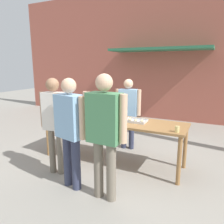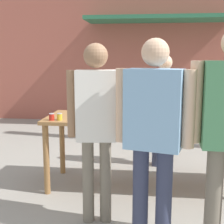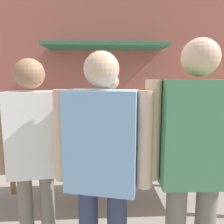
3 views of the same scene
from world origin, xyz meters
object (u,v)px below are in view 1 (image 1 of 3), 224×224
(person_customer_waiting_in_line, at_px, (70,125))
(person_customer_with_cup, at_px, (104,128))
(condiment_jar_mustard, at_px, (50,114))
(food_tray_buns, at_px, (135,121))
(person_customer_holding_hotdog, at_px, (54,117))
(beer_cup, at_px, (177,129))
(person_server_behind_table, at_px, (128,108))
(condiment_jar_ketchup, at_px, (54,114))
(food_tray_sausages, at_px, (86,115))

(person_customer_waiting_in_line, bearing_deg, person_customer_with_cup, -169.91)
(condiment_jar_mustard, distance_m, person_customer_waiting_in_line, 1.42)
(food_tray_buns, distance_m, person_customer_holding_hotdog, 1.48)
(beer_cup, relative_size, person_server_behind_table, 0.06)
(person_customer_with_cup, bearing_deg, beer_cup, -131.04)
(condiment_jar_ketchup, height_order, person_customer_waiting_in_line, person_customer_waiting_in_line)
(food_tray_buns, xyz_separation_m, person_customer_waiting_in_line, (-0.62, -1.17, 0.13))
(food_tray_buns, distance_m, condiment_jar_ketchup, 1.70)
(condiment_jar_mustard, relative_size, beer_cup, 0.81)
(person_server_behind_table, relative_size, person_customer_with_cup, 0.89)
(person_customer_holding_hotdog, relative_size, person_customer_waiting_in_line, 0.99)
(condiment_jar_mustard, xyz_separation_m, person_customer_with_cup, (1.75, -0.88, 0.16))
(food_tray_buns, distance_m, person_server_behind_table, 0.87)
(condiment_jar_ketchup, xyz_separation_m, person_customer_holding_hotdog, (0.53, -0.61, 0.12))
(condiment_jar_mustard, height_order, beer_cup, beer_cup)
(condiment_jar_mustard, relative_size, person_server_behind_table, 0.05)
(food_tray_buns, bearing_deg, beer_cup, -21.96)
(food_tray_buns, relative_size, person_customer_with_cup, 0.22)
(food_tray_buns, height_order, person_customer_with_cup, person_customer_with_cup)
(beer_cup, xyz_separation_m, person_customer_with_cup, (-0.83, -0.89, 0.15))
(condiment_jar_ketchup, height_order, person_customer_holding_hotdog, person_customer_holding_hotdog)
(person_server_behind_table, bearing_deg, person_customer_waiting_in_line, -103.96)
(person_server_behind_table, bearing_deg, condiment_jar_mustard, -149.38)
(beer_cup, height_order, person_customer_with_cup, person_customer_with_cup)
(beer_cup, bearing_deg, person_customer_waiting_in_line, -149.62)
(food_tray_buns, relative_size, person_customer_holding_hotdog, 0.23)
(beer_cup, distance_m, person_customer_with_cup, 1.22)
(food_tray_sausages, xyz_separation_m, beer_cup, (1.92, -0.33, 0.04))
(food_tray_sausages, relative_size, person_customer_holding_hotdog, 0.28)
(food_tray_sausages, xyz_separation_m, condiment_jar_ketchup, (-0.57, -0.32, 0.03))
(food_tray_sausages, bearing_deg, person_customer_holding_hotdog, -92.37)
(condiment_jar_ketchup, relative_size, person_customer_waiting_in_line, 0.05)
(condiment_jar_mustard, bearing_deg, beer_cup, 0.13)
(food_tray_buns, distance_m, beer_cup, 0.88)
(person_server_behind_table, bearing_deg, person_customer_with_cup, -86.23)
(condiment_jar_ketchup, bearing_deg, condiment_jar_mustard, -167.91)
(food_tray_buns, height_order, condiment_jar_mustard, condiment_jar_mustard)
(person_customer_holding_hotdog, height_order, person_customer_with_cup, person_customer_with_cup)
(condiment_jar_ketchup, distance_m, person_customer_waiting_in_line, 1.36)
(food_tray_sausages, relative_size, person_customer_with_cup, 0.26)
(food_tray_sausages, relative_size, condiment_jar_mustard, 5.86)
(person_customer_holding_hotdog, xyz_separation_m, person_customer_with_cup, (1.13, -0.29, 0.04))
(person_customer_with_cup, distance_m, person_customer_waiting_in_line, 0.61)
(person_customer_holding_hotdog, bearing_deg, beer_cup, -170.29)
(food_tray_buns, height_order, person_customer_waiting_in_line, person_customer_waiting_in_line)
(condiment_jar_ketchup, bearing_deg, person_customer_waiting_in_line, -39.22)
(beer_cup, bearing_deg, condiment_jar_mustard, -179.87)
(person_server_behind_table, xyz_separation_m, person_customer_holding_hotdog, (-0.69, -1.66, 0.07))
(beer_cup, bearing_deg, person_customer_with_cup, -133.12)
(condiment_jar_ketchup, relative_size, beer_cup, 0.81)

